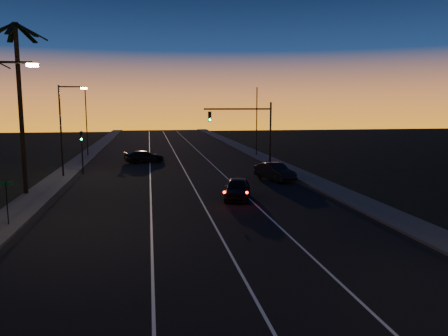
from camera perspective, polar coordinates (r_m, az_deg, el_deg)
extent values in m
cube|color=black|center=(34.91, -4.63, -2.86)|extent=(20.00, 170.00, 0.01)
cube|color=#3C3C39|center=(35.72, -22.86, -3.11)|extent=(2.40, 170.00, 0.16)
cube|color=#3C3C39|center=(37.55, 12.66, -2.13)|extent=(2.40, 170.00, 0.16)
cube|color=silver|center=(34.77, -9.57, -2.97)|extent=(0.12, 160.00, 0.01)
cube|color=silver|center=(34.95, -3.82, -2.81)|extent=(0.12, 160.00, 0.01)
cube|color=silver|center=(35.47, 1.82, -2.63)|extent=(0.12, 160.00, 0.01)
cylinder|color=black|center=(35.35, -25.01, 6.74)|extent=(0.32, 0.32, 12.50)
cube|color=black|center=(35.73, -23.82, 15.98)|extent=(2.18, 0.92, 1.18)
cube|color=black|center=(36.55, -24.48, 15.75)|extent=(1.25, 2.12, 1.18)
cube|color=black|center=(36.76, -25.93, 15.62)|extent=(1.34, 2.09, 1.18)
cube|color=black|center=(36.21, -27.13, 15.67)|extent=(2.18, 0.82, 1.18)
cube|color=black|center=(35.30, -27.21, 15.88)|extent=(1.90, 1.69, 1.18)
cube|color=black|center=(34.72, -26.03, 16.10)|extent=(0.45, 2.16, 1.18)
cube|color=black|center=(34.91, -24.49, 16.14)|extent=(1.95, 1.61, 1.18)
cylinder|color=black|center=(25.19, -26.25, 12.30)|extent=(2.20, 0.12, 0.12)
cube|color=#FFD066|center=(24.90, -23.75, 12.20)|extent=(0.55, 0.26, 0.16)
cylinder|color=black|center=(42.95, -20.52, 4.44)|extent=(0.16, 0.16, 8.50)
cylinder|color=black|center=(42.72, -19.33, 9.98)|extent=(2.20, 0.12, 0.12)
cube|color=#FFD066|center=(42.55, -17.84, 9.89)|extent=(0.55, 0.26, 0.16)
cylinder|color=black|center=(26.86, -26.47, -4.24)|extent=(0.06, 0.06, 2.60)
cube|color=#0C4922|center=(26.65, -26.63, -1.83)|extent=(0.70, 0.03, 0.20)
cylinder|color=black|center=(45.97, 6.08, 4.19)|extent=(0.20, 0.20, 7.00)
cylinder|color=black|center=(45.04, 1.81, 7.71)|extent=(7.00, 0.16, 0.16)
cube|color=black|center=(44.56, -1.88, 6.74)|extent=(0.32, 0.28, 1.00)
sphere|color=black|center=(44.39, -1.85, 7.15)|extent=(0.20, 0.20, 0.20)
sphere|color=black|center=(44.39, -1.85, 6.74)|extent=(0.20, 0.20, 0.20)
sphere|color=#14FF59|center=(44.40, -1.85, 6.33)|extent=(0.20, 0.20, 0.20)
cylinder|color=black|center=(44.84, -18.03, 1.93)|extent=(0.14, 0.14, 4.20)
cube|color=black|center=(44.70, -18.12, 3.97)|extent=(0.28, 0.25, 0.90)
sphere|color=black|center=(44.54, -18.16, 4.32)|extent=(0.18, 0.18, 0.18)
sphere|color=black|center=(44.56, -18.15, 3.96)|extent=(0.18, 0.18, 0.18)
sphere|color=#14FF59|center=(44.58, -18.13, 3.60)|extent=(0.18, 0.18, 0.18)
cylinder|color=black|center=(59.71, -17.52, 5.74)|extent=(0.14, 0.14, 9.00)
cylinder|color=black|center=(57.89, 4.29, 6.02)|extent=(0.14, 0.14, 9.00)
imported|color=black|center=(31.40, 1.78, -2.69)|extent=(2.79, 4.67, 1.49)
sphere|color=#FF0F05|center=(28.85, 0.05, -3.18)|extent=(0.18, 0.18, 0.18)
sphere|color=#FF0F05|center=(28.77, 3.01, -3.22)|extent=(0.18, 0.18, 0.18)
imported|color=black|center=(39.36, 6.65, -0.48)|extent=(2.99, 4.95, 1.54)
imported|color=black|center=(52.07, -10.36, 1.48)|extent=(5.17, 3.49, 1.39)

